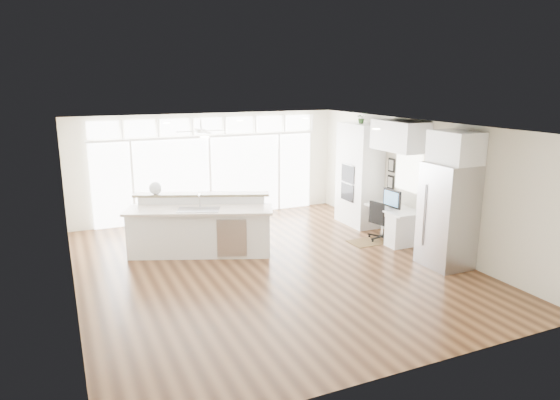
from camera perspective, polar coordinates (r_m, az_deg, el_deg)
name	(u,v)px	position (r m, az deg, el deg)	size (l,w,h in m)	color
floor	(270,266)	(9.76, -1.18, -7.60)	(7.00, 8.00, 0.02)	#412514
ceiling	(269,126)	(9.14, -1.27, 8.47)	(7.00, 8.00, 0.02)	white
wall_back	(209,166)	(13.06, -8.14, 3.88)	(7.00, 0.04, 2.70)	silver
wall_front	(404,270)	(6.04, 13.98, -7.79)	(7.00, 0.04, 2.70)	silver
wall_left	(68,219)	(8.65, -23.09, -2.01)	(0.04, 8.00, 2.70)	silver
wall_right	(418,183)	(11.16, 15.55, 1.89)	(0.04, 8.00, 2.70)	silver
glass_wall	(210,178)	(13.05, -8.02, 2.54)	(5.80, 0.06, 2.08)	white
transom_row	(208,126)	(12.87, -8.22, 8.37)	(5.90, 0.06, 0.40)	white
desk_window	(409,172)	(11.33, 14.49, 3.15)	(0.04, 0.85, 0.85)	white
ceiling_fan	(201,126)	(11.63, -9.03, 8.30)	(1.16, 1.16, 0.32)	white
recessed_lights	(265,126)	(9.32, -1.75, 8.44)	(3.40, 3.00, 0.02)	#EEE3CA
oven_cabinet	(359,175)	(12.41, 9.05, 2.88)	(0.64, 1.20, 2.50)	white
desk_nook	(394,225)	(11.39, 12.85, -2.75)	(0.72, 1.30, 0.76)	white
upper_cabinets	(400,136)	(11.04, 13.55, 7.14)	(0.64, 1.30, 0.64)	white
refrigerator	(448,216)	(10.01, 18.60, -1.70)	(0.76, 0.90, 2.00)	#AFAEB3
fridge_cabinet	(456,147)	(9.80, 19.43, 5.70)	(0.64, 0.90, 0.60)	white
framed_photos	(391,174)	(11.84, 12.59, 2.95)	(0.06, 0.22, 0.80)	black
kitchen_island	(200,226)	(10.36, -9.13, -2.99)	(2.98, 1.12, 1.18)	white
rug	(367,242)	(11.29, 9.97, -4.75)	(0.80, 0.57, 0.01)	#392512
office_chair	(383,221)	(11.41, 11.64, -2.32)	(0.46, 0.43, 0.89)	black
fishbowl	(155,188)	(10.73, -14.06, 1.34)	(0.27, 0.27, 0.27)	white
monitor	(392,198)	(11.19, 12.68, 0.17)	(0.09, 0.54, 0.45)	black
keyboard	(385,209)	(11.15, 11.92, -1.00)	(0.11, 0.29, 0.01)	silver
potted_plant	(361,119)	(12.23, 9.29, 9.12)	(0.24, 0.27, 0.21)	#315A26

